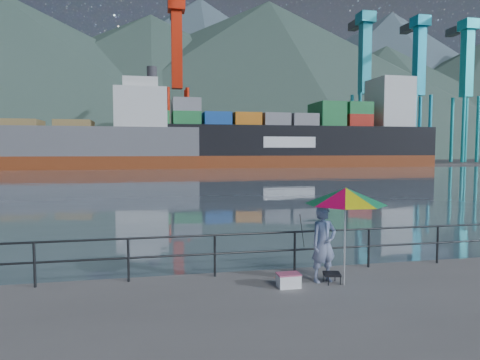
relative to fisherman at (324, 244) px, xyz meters
name	(u,v)px	position (x,y,z in m)	size (l,w,h in m)	color
harbor_water	(153,160)	(-3.39, 129.19, -0.88)	(500.00, 280.00, 0.00)	slate
far_dock	(197,163)	(6.61, 92.19, -0.88)	(200.00, 40.00, 0.40)	#514F4C
guardrail	(172,257)	(-3.39, 0.89, -0.35)	(22.00, 0.06, 1.03)	#2D3033
mountains	(230,86)	(35.43, 206.93, 34.68)	(600.00, 332.80, 80.00)	#385147
port_cranes	(294,92)	(27.61, 83.19, 15.12)	(116.00, 28.00, 38.40)	#B72131
container_stacks	(290,152)	(29.96, 92.63, 1.77)	(58.00, 5.40, 7.80)	red
fisherman	(324,244)	(0.00, 0.00, 0.00)	(0.64, 0.42, 1.75)	#344E8C
beach_umbrella	(345,196)	(0.35, -0.34, 1.13)	(2.29, 2.29, 2.19)	white
folding_stool	(332,278)	(0.13, -0.17, -0.75)	(0.44, 0.44, 0.24)	black
cooler_bag	(289,281)	(-0.91, -0.24, -0.74)	(0.49, 0.32, 0.28)	white
fishing_rod	(302,266)	(-0.04, 1.33, -0.88)	(0.02, 0.02, 2.02)	black
bulk_carrier	(49,144)	(-21.23, 70.53, 3.20)	(55.10, 9.54, 14.50)	maroon
container_ship	(290,136)	(22.80, 71.60, 4.95)	(60.70, 10.12, 18.10)	maroon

